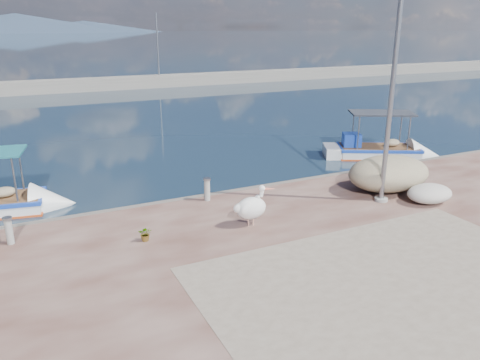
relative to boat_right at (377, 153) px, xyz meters
name	(u,v)px	position (x,y,z in m)	size (l,w,h in m)	color
ground	(302,265)	(-9.43, -7.76, -0.20)	(1400.00, 1400.00, 0.00)	#162635
quay_patch	(416,295)	(-8.43, -10.76, 0.30)	(9.00, 7.00, 0.01)	gray
breakwater	(82,85)	(-9.43, 32.24, 0.40)	(120.00, 2.20, 7.50)	gray
mountains	(11,24)	(-5.04, 642.24, 9.31)	(370.00, 280.00, 22.00)	#28384C
boat_right	(377,153)	(0.00, 0.00, 0.00)	(5.56, 4.08, 2.58)	white
pelican	(252,207)	(-9.95, -5.80, 0.87)	(1.27, 0.68, 1.22)	tan
lamp_post	(390,103)	(-5.05, -5.85, 3.60)	(0.44, 0.96, 7.00)	gray
bollard_near	(207,188)	(-10.33, -3.26, 0.73)	(0.26, 0.26, 0.79)	gray
bollard_far	(9,230)	(-16.39, -4.04, 0.72)	(0.25, 0.25, 0.77)	gray
potted_plant	(146,234)	(-13.04, -5.46, 0.51)	(0.38, 0.33, 0.42)	#33722D
net_pile_c	(389,173)	(-4.07, -5.09, 0.92)	(3.14, 2.24, 1.23)	tan
net_pile_d	(430,193)	(-3.70, -6.67, 0.60)	(1.62, 1.21, 0.61)	beige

